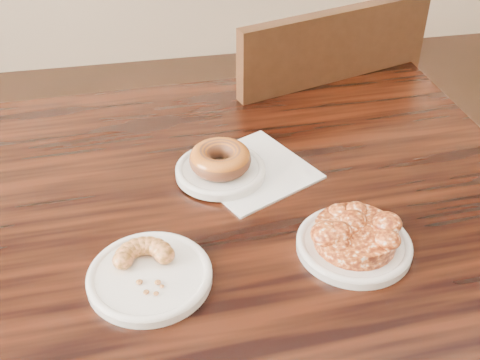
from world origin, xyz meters
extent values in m
cube|color=white|center=(-0.13, 0.44, 0.75)|extent=(0.23, 0.23, 0.00)
cylinder|color=white|center=(-0.19, 0.44, 0.76)|extent=(0.15, 0.15, 0.01)
cylinder|color=white|center=(-0.32, 0.23, 0.76)|extent=(0.17, 0.17, 0.01)
cylinder|color=silver|center=(-0.03, 0.23, 0.76)|extent=(0.16, 0.16, 0.01)
torus|color=brown|center=(-0.19, 0.44, 0.78)|extent=(0.10, 0.10, 0.04)
camera|label=1|loc=(-0.31, -0.35, 1.34)|focal=45.00mm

